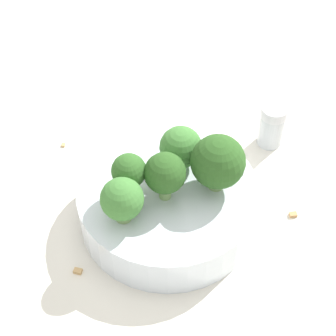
% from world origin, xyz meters
% --- Properties ---
extents(ground_plane, '(3.00, 3.00, 0.00)m').
position_xyz_m(ground_plane, '(0.00, 0.00, 0.00)').
color(ground_plane, silver).
extents(bowl, '(0.20, 0.20, 0.05)m').
position_xyz_m(bowl, '(0.00, 0.00, 0.03)').
color(bowl, silver).
rests_on(bowl, ground_plane).
extents(broccoli_floret_0, '(0.05, 0.05, 0.05)m').
position_xyz_m(broccoli_floret_0, '(0.06, 0.01, 0.08)').
color(broccoli_floret_0, '#7A9E5B').
rests_on(broccoli_floret_0, bowl).
extents(broccoli_floret_1, '(0.05, 0.05, 0.06)m').
position_xyz_m(broccoli_floret_1, '(0.01, 0.01, 0.09)').
color(broccoli_floret_1, '#84AD66').
rests_on(broccoli_floret_1, bowl).
extents(broccoli_floret_2, '(0.06, 0.06, 0.07)m').
position_xyz_m(broccoli_floret_2, '(-0.05, 0.03, 0.09)').
color(broccoli_floret_2, '#7A9E5B').
rests_on(broccoli_floret_2, bowl).
extents(broccoli_floret_3, '(0.05, 0.05, 0.05)m').
position_xyz_m(broccoli_floret_3, '(-0.03, -0.02, 0.08)').
color(broccoli_floret_3, '#8EB770').
rests_on(broccoli_floret_3, bowl).
extents(broccoli_floret_4, '(0.04, 0.04, 0.06)m').
position_xyz_m(broccoli_floret_4, '(0.04, -0.02, 0.09)').
color(broccoli_floret_4, '#84AD66').
rests_on(broccoli_floret_4, bowl).
extents(pepper_shaker, '(0.03, 0.03, 0.06)m').
position_xyz_m(pepper_shaker, '(-0.18, -0.03, 0.03)').
color(pepper_shaker, '#B2B7BC').
rests_on(pepper_shaker, ground_plane).
extents(almond_crumb_0, '(0.01, 0.01, 0.01)m').
position_xyz_m(almond_crumb_0, '(-0.11, -0.09, 0.00)').
color(almond_crumb_0, tan).
rests_on(almond_crumb_0, ground_plane).
extents(almond_crumb_1, '(0.01, 0.01, 0.01)m').
position_xyz_m(almond_crumb_1, '(0.12, 0.01, 0.00)').
color(almond_crumb_1, tan).
rests_on(almond_crumb_1, ground_plane).
extents(almond_crumb_2, '(0.01, 0.01, 0.01)m').
position_xyz_m(almond_crumb_2, '(-0.12, 0.08, 0.00)').
color(almond_crumb_2, '#AD7F4C').
rests_on(almond_crumb_2, ground_plane).
extents(almond_crumb_3, '(0.01, 0.01, 0.01)m').
position_xyz_m(almond_crumb_3, '(-0.10, -0.07, 0.00)').
color(almond_crumb_3, olive).
rests_on(almond_crumb_3, ground_plane).
extents(almond_crumb_4, '(0.01, 0.01, 0.01)m').
position_xyz_m(almond_crumb_4, '(0.05, -0.17, 0.00)').
color(almond_crumb_4, tan).
rests_on(almond_crumb_4, ground_plane).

